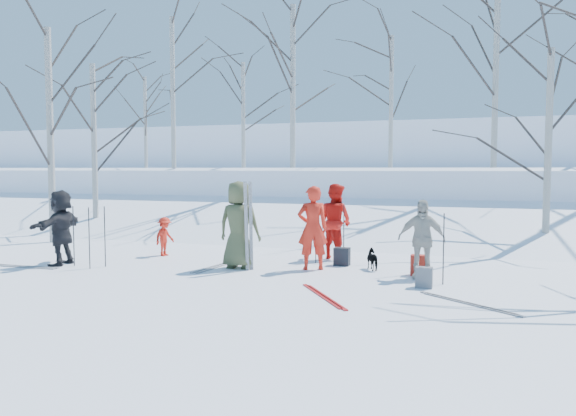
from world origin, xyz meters
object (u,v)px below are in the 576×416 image
at_px(skier_olive_center, 239,225).
at_px(backpack_dark, 342,257).
at_px(skier_grey_west, 61,227).
at_px(skier_red_seated, 165,237).
at_px(backpack_grey, 424,277).
at_px(dog, 374,259).
at_px(backpack_red, 419,265).
at_px(skier_red_north, 313,228).
at_px(skier_redor_behind, 335,221).
at_px(skier_cream_east, 421,239).

height_order(skier_olive_center, backpack_dark, skier_olive_center).
relative_size(skier_olive_center, skier_grey_west, 1.12).
distance_m(skier_red_seated, backpack_grey, 6.71).
relative_size(skier_olive_center, backpack_dark, 4.76).
distance_m(dog, backpack_red, 1.04).
height_order(skier_red_north, dog, skier_red_north).
distance_m(skier_redor_behind, backpack_red, 2.72).
bearing_deg(skier_cream_east, skier_grey_west, -175.22).
distance_m(skier_redor_behind, backpack_grey, 3.67).
height_order(skier_red_seated, backpack_red, skier_red_seated).
xyz_separation_m(skier_grey_west, dog, (6.78, 1.69, -0.62)).
height_order(backpack_red, backpack_grey, backpack_red).
distance_m(skier_olive_center, skier_red_north, 1.60).
bearing_deg(skier_cream_east, skier_redor_behind, 137.66).
xyz_separation_m(skier_red_north, dog, (1.26, 0.40, -0.67)).
distance_m(skier_red_seated, backpack_dark, 4.51).
distance_m(skier_redor_behind, skier_cream_east, 2.87).
height_order(backpack_red, backpack_dark, backpack_red).
relative_size(skier_cream_east, backpack_red, 3.72).
bearing_deg(skier_grey_west, skier_red_seated, 136.98).
bearing_deg(skier_redor_behind, dog, 162.88).
height_order(skier_olive_center, skier_redor_behind, skier_olive_center).
distance_m(backpack_red, backpack_dark, 1.87).
xyz_separation_m(skier_red_seated, backpack_red, (6.26, -0.56, -0.27)).
bearing_deg(dog, backpack_grey, 93.30).
bearing_deg(skier_red_north, skier_grey_west, -12.64).
relative_size(dog, backpack_red, 1.29).
relative_size(skier_cream_east, backpack_dark, 3.91).
relative_size(skier_olive_center, backpack_red, 4.53).
bearing_deg(skier_red_north, skier_redor_behind, -119.05).
distance_m(skier_red_seated, skier_grey_west, 2.45).
distance_m(skier_olive_center, skier_red_seated, 2.70).
bearing_deg(backpack_red, skier_grey_west, -170.15).
xyz_separation_m(skier_olive_center, dog, (2.81, 0.77, -0.72)).
relative_size(skier_red_north, skier_red_seated, 1.87).
bearing_deg(skier_olive_center, skier_red_seated, -23.10).
xyz_separation_m(backpack_red, backpack_grey, (0.22, -1.18, -0.02)).
distance_m(skier_red_north, dog, 1.48).
distance_m(skier_red_north, backpack_red, 2.34).
distance_m(skier_redor_behind, backpack_dark, 1.20).
height_order(skier_grey_west, backpack_red, skier_grey_west).
bearing_deg(skier_olive_center, dog, -165.88).
bearing_deg(skier_red_north, backpack_dark, -150.01).
bearing_deg(dog, skier_cream_east, 114.23).
relative_size(skier_grey_west, dog, 3.13).
distance_m(skier_grey_west, dog, 7.01).
height_order(skier_redor_behind, backpack_grey, skier_redor_behind).
distance_m(skier_olive_center, skier_redor_behind, 2.57).
relative_size(skier_redor_behind, skier_grey_west, 1.07).
height_order(skier_cream_east, dog, skier_cream_east).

